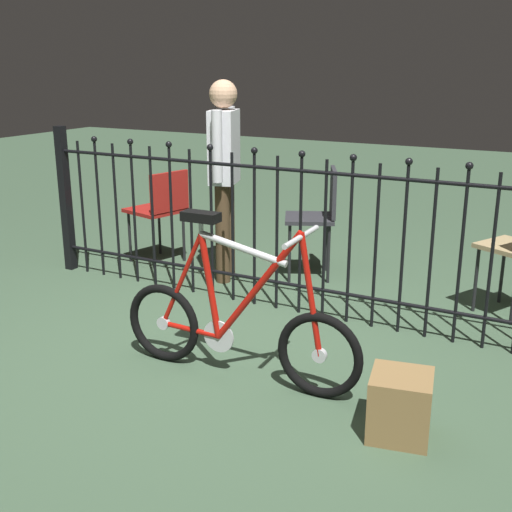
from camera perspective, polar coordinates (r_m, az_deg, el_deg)
The scene contains 7 objects.
ground_plane at distance 3.80m, azimuth -3.36°, elevation -8.68°, with size 20.00×20.00×0.00m, color #3F5840.
iron_fence at distance 4.30m, azimuth 1.64°, elevation 2.61°, with size 3.89×0.07×1.16m.
bicycle at distance 3.42m, azimuth -1.74°, elevation -6.10°, with size 1.39×0.40×0.89m.
chair_charcoal at distance 4.99m, azimuth 5.61°, elevation 3.99°, with size 0.49×0.49×0.86m.
chair_red at distance 5.38m, azimuth -8.40°, elevation 4.39°, with size 0.49×0.49×0.78m.
person_visitor at distance 4.86m, azimuth -2.82°, elevation 8.01°, with size 0.26×0.46×1.51m.
display_crate at distance 3.05m, azimuth 12.61°, elevation -12.75°, with size 0.27×0.27×0.30m, color olive.
Camera 1 is at (1.81, -2.91, 1.63)m, focal length 45.30 mm.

